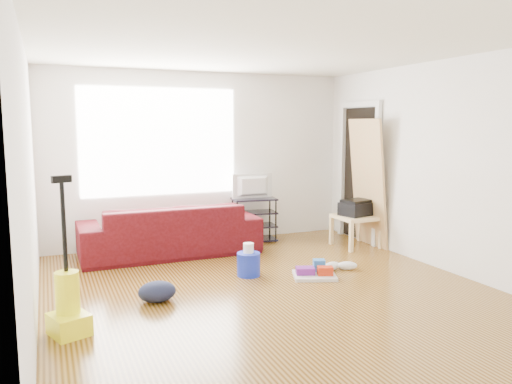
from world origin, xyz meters
name	(u,v)px	position (x,y,z in m)	size (l,w,h in m)	color
room	(273,171)	(0.07, 0.15, 1.25)	(4.51, 5.01, 2.51)	#4C2B08
sofa	(171,254)	(-0.61, 1.95, 0.00)	(2.36, 0.92, 0.69)	#350509
tv_stand	(254,219)	(0.73, 2.22, 0.33)	(0.69, 0.45, 0.65)	black
tv	(254,186)	(0.73, 2.22, 0.83)	(0.64, 0.08, 0.37)	black
side_table	(356,220)	(1.95, 1.35, 0.38)	(0.56, 0.56, 0.45)	#D8B779
printer	(356,208)	(1.95, 1.35, 0.56)	(0.50, 0.43, 0.23)	black
bucket	(249,276)	(-0.01, 0.63, 0.00)	(0.27, 0.27, 0.27)	#162ABE
toilet_paper	(249,259)	(0.00, 0.64, 0.19)	(0.12, 0.12, 0.11)	white
cleaning_tray	(315,272)	(0.68, 0.29, 0.05)	(0.58, 0.53, 0.17)	silver
backpack	(157,302)	(-1.16, 0.18, 0.00)	(0.37, 0.30, 0.21)	black
sneakers	(339,266)	(1.09, 0.42, 0.05)	(0.45, 0.23, 0.10)	white
vacuum	(68,305)	(-2.00, -0.28, 0.25)	(0.37, 0.39, 1.33)	#FFFC19
door_panel	(366,245)	(2.13, 1.34, 0.00)	(0.04, 0.73, 1.83)	tan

